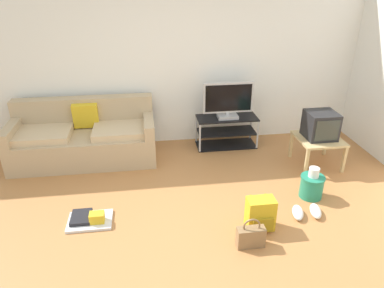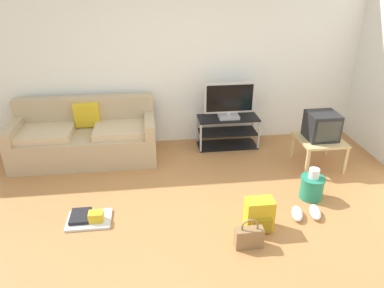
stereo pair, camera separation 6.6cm
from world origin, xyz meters
TOP-DOWN VIEW (x-y plane):
  - ground_plane at (0.00, 0.00)m, footprint 9.00×9.80m
  - wall_back at (0.00, 2.45)m, footprint 9.00×0.10m
  - couch at (-1.29, 1.95)m, footprint 2.04×0.85m
  - tv_stand at (0.87, 2.09)m, footprint 0.94×0.40m
  - flat_tv at (0.87, 2.07)m, footprint 0.77×0.22m
  - side_table at (2.02, 1.30)m, footprint 0.60×0.60m
  - crt_tv at (2.02, 1.32)m, footprint 0.40×0.40m
  - backpack at (0.78, 0.02)m, footprint 0.30×0.26m
  - handbag at (0.60, -0.24)m, footprint 0.29×0.12m
  - cleaning_bucket at (1.59, 0.52)m, footprint 0.29×0.29m
  - sneakers_pair at (1.38, 0.17)m, footprint 0.41×0.30m
  - floor_tray at (-1.08, 0.38)m, footprint 0.49×0.35m

SIDE VIEW (x-z plane):
  - ground_plane at x=0.00m, z-range -0.02..0.00m
  - floor_tray at x=-1.08m, z-range -0.03..0.11m
  - sneakers_pair at x=1.38m, z-range 0.00..0.09m
  - handbag at x=0.60m, z-range -0.05..0.29m
  - cleaning_bucket at x=1.59m, z-range -0.03..0.37m
  - backpack at x=0.78m, z-range 0.00..0.36m
  - tv_stand at x=0.87m, z-range 0.00..0.49m
  - couch at x=-1.29m, z-range -0.10..0.76m
  - side_table at x=2.02m, z-range 0.16..0.58m
  - crt_tv at x=2.02m, z-range 0.42..0.79m
  - flat_tv at x=0.87m, z-range 0.48..1.04m
  - wall_back at x=0.00m, z-range 0.00..2.70m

